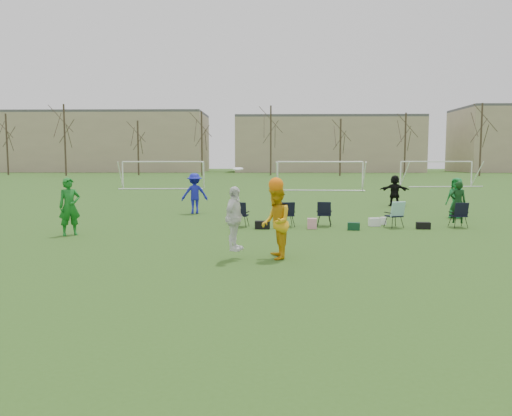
{
  "coord_description": "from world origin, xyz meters",
  "views": [
    {
      "loc": [
        -0.51,
        -11.21,
        2.61
      ],
      "look_at": [
        -0.84,
        2.7,
        1.25
      ],
      "focal_mm": 35.0,
      "sensor_mm": 36.0,
      "label": 1
    }
  ],
  "objects_px": {
    "fielder_black": "(395,191)",
    "goal_right": "(437,166)",
    "fielder_blue": "(195,193)",
    "goal_mid": "(320,167)",
    "fielder_green_far": "(456,198)",
    "center_contest": "(262,220)",
    "goal_left": "(163,167)",
    "fielder_green_near": "(70,207)"
  },
  "relations": [
    {
      "from": "center_contest",
      "to": "goal_right",
      "type": "bearing_deg",
      "value": 65.35
    },
    {
      "from": "fielder_green_far",
      "to": "fielder_black",
      "type": "distance_m",
      "value": 5.87
    },
    {
      "from": "fielder_green_far",
      "to": "goal_right",
      "type": "distance_m",
      "value": 28.05
    },
    {
      "from": "goal_left",
      "to": "center_contest",
      "type": "bearing_deg",
      "value": -78.86
    },
    {
      "from": "center_contest",
      "to": "goal_mid",
      "type": "bearing_deg",
      "value": 81.26
    },
    {
      "from": "fielder_black",
      "to": "goal_mid",
      "type": "relative_size",
      "value": 0.23
    },
    {
      "from": "fielder_green_near",
      "to": "fielder_blue",
      "type": "relative_size",
      "value": 1.02
    },
    {
      "from": "fielder_black",
      "to": "goal_right",
      "type": "distance_m",
      "value": 23.12
    },
    {
      "from": "fielder_blue",
      "to": "fielder_green_far",
      "type": "distance_m",
      "value": 12.05
    },
    {
      "from": "fielder_green_near",
      "to": "fielder_green_far",
      "type": "relative_size",
      "value": 1.1
    },
    {
      "from": "fielder_blue",
      "to": "goal_right",
      "type": "distance_m",
      "value": 32.27
    },
    {
      "from": "fielder_green_far",
      "to": "fielder_green_near",
      "type": "bearing_deg",
      "value": -114.64
    },
    {
      "from": "fielder_blue",
      "to": "fielder_black",
      "type": "distance_m",
      "value": 11.45
    },
    {
      "from": "fielder_green_far",
      "to": "center_contest",
      "type": "bearing_deg",
      "value": -86.68
    },
    {
      "from": "fielder_green_far",
      "to": "goal_mid",
      "type": "height_order",
      "value": "goal_mid"
    },
    {
      "from": "fielder_black",
      "to": "goal_right",
      "type": "relative_size",
      "value": 0.24
    },
    {
      "from": "fielder_blue",
      "to": "goal_mid",
      "type": "distance_m",
      "value": 20.91
    },
    {
      "from": "center_contest",
      "to": "goal_right",
      "type": "distance_m",
      "value": 39.94
    },
    {
      "from": "fielder_black",
      "to": "goal_mid",
      "type": "height_order",
      "value": "goal_mid"
    },
    {
      "from": "fielder_blue",
      "to": "fielder_black",
      "type": "xyz_separation_m",
      "value": [
        10.66,
        4.17,
        -0.1
      ]
    },
    {
      "from": "fielder_green_near",
      "to": "goal_right",
      "type": "height_order",
      "value": "goal_right"
    },
    {
      "from": "fielder_green_near",
      "to": "center_contest",
      "type": "distance_m",
      "value": 7.75
    },
    {
      "from": "fielder_blue",
      "to": "fielder_green_far",
      "type": "xyz_separation_m",
      "value": [
        11.95,
        -1.56,
        -0.07
      ]
    },
    {
      "from": "fielder_green_near",
      "to": "goal_mid",
      "type": "distance_m",
      "value": 28.67
    },
    {
      "from": "fielder_black",
      "to": "goal_right",
      "type": "bearing_deg",
      "value": -104.53
    },
    {
      "from": "goal_left",
      "to": "goal_mid",
      "type": "distance_m",
      "value": 14.14
    },
    {
      "from": "center_contest",
      "to": "fielder_green_near",
      "type": "bearing_deg",
      "value": 149.29
    },
    {
      "from": "fielder_blue",
      "to": "goal_mid",
      "type": "height_order",
      "value": "goal_mid"
    },
    {
      "from": "fielder_black",
      "to": "center_contest",
      "type": "relative_size",
      "value": 0.72
    },
    {
      "from": "goal_left",
      "to": "goal_right",
      "type": "height_order",
      "value": "same"
    },
    {
      "from": "goal_left",
      "to": "fielder_blue",
      "type": "bearing_deg",
      "value": -79.35
    },
    {
      "from": "fielder_black",
      "to": "goal_mid",
      "type": "xyz_separation_m",
      "value": [
        -2.63,
        15.11,
        1.05
      ]
    },
    {
      "from": "center_contest",
      "to": "goal_right",
      "type": "xyz_separation_m",
      "value": [
        16.65,
        36.29,
        0.9
      ]
    },
    {
      "from": "fielder_green_far",
      "to": "goal_mid",
      "type": "xyz_separation_m",
      "value": [
        -3.92,
        20.84,
        1.02
      ]
    },
    {
      "from": "center_contest",
      "to": "fielder_black",
      "type": "bearing_deg",
      "value": 64.38
    },
    {
      "from": "fielder_green_near",
      "to": "goal_left",
      "type": "distance_m",
      "value": 28.47
    },
    {
      "from": "goal_left",
      "to": "fielder_green_far",
      "type": "bearing_deg",
      "value": -56.89
    },
    {
      "from": "center_contest",
      "to": "goal_left",
      "type": "bearing_deg",
      "value": 106.14
    },
    {
      "from": "goal_left",
      "to": "fielder_black",
      "type": "bearing_deg",
      "value": -50.82
    },
    {
      "from": "fielder_green_far",
      "to": "goal_left",
      "type": "xyz_separation_m",
      "value": [
        -17.92,
        22.84,
        1.02
      ]
    },
    {
      "from": "fielder_black",
      "to": "fielder_green_far",
      "type": "bearing_deg",
      "value": 112.1
    },
    {
      "from": "fielder_green_near",
      "to": "goal_right",
      "type": "xyz_separation_m",
      "value": [
        23.32,
        32.33,
        0.93
      ]
    }
  ]
}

